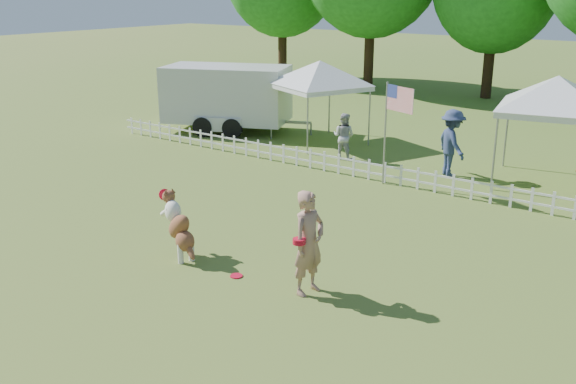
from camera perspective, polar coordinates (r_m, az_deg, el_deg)
The scene contains 11 objects.
ground at distance 12.50m, azimuth -5.83°, elevation -7.01°, with size 120.00×120.00×0.00m, color #446921.
picket_fence at distance 17.86m, azimuth 9.29°, elevation 1.59°, with size 22.00×0.08×0.60m, color white, non-canonical shape.
handler at distance 11.25m, azimuth 1.86°, elevation -4.55°, with size 0.69×0.45×1.90m, color #A37562.
dog at distance 12.98m, azimuth -9.63°, elevation -3.09°, with size 1.26×0.42×1.30m, color brown, non-canonical shape.
frisbee_on_turf at distance 12.26m, azimuth -4.62°, elevation -7.44°, with size 0.24×0.24×0.02m, color red.
canopy_tent_left at distance 22.29m, azimuth 2.81°, elevation 7.91°, with size 2.68×2.68×2.76m, color silver, non-canonical shape.
canopy_tent_right at distance 18.91m, azimuth 22.41°, elevation 4.98°, with size 2.81×2.81×2.90m, color silver, non-canonical shape.
cargo_trailer at distance 24.21m, azimuth -5.45°, elevation 8.30°, with size 5.62×2.47×2.47m, color silver, non-canonical shape.
flag_pole at distance 17.62m, azimuth 8.62°, elevation 5.13°, with size 1.08×0.11×2.82m, color gray, non-canonical shape.
spectator_a at distance 20.24m, azimuth 4.98°, elevation 4.96°, with size 0.71×0.56×1.47m, color #A7A7AC.
spectator_b at distance 18.89m, azimuth 14.36°, elevation 4.24°, with size 1.24×0.72×1.93m, color navy.
Camera 1 is at (7.69, -8.34, 5.25)m, focal length 40.00 mm.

